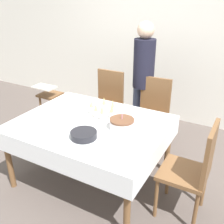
# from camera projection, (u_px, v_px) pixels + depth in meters

# --- Properties ---
(ground_plane) EXTENTS (12.00, 12.00, 0.00)m
(ground_plane) POSITION_uv_depth(u_px,v_px,m) (93.00, 178.00, 3.04)
(ground_plane) COLOR #564C47
(wall_back) EXTENTS (8.00, 0.05, 2.70)m
(wall_back) POSITION_uv_depth(u_px,v_px,m) (160.00, 35.00, 4.05)
(wall_back) COLOR silver
(wall_back) RESTS_ON ground_plane
(dining_table) EXTENTS (1.54, 1.22, 0.72)m
(dining_table) POSITION_uv_depth(u_px,v_px,m) (91.00, 131.00, 2.77)
(dining_table) COLOR white
(dining_table) RESTS_ON ground_plane
(dining_chair_far_left) EXTENTS (0.42, 0.42, 0.98)m
(dining_chair_far_left) POSITION_uv_depth(u_px,v_px,m) (107.00, 102.00, 3.69)
(dining_chair_far_left) COLOR brown
(dining_chair_far_left) RESTS_ON ground_plane
(dining_chair_far_right) EXTENTS (0.44, 0.44, 0.98)m
(dining_chair_far_right) POSITION_uv_depth(u_px,v_px,m) (152.00, 112.00, 3.40)
(dining_chair_far_right) COLOR brown
(dining_chair_far_right) RESTS_ON ground_plane
(dining_chair_right_end) EXTENTS (0.42, 0.42, 0.98)m
(dining_chair_right_end) POSITION_uv_depth(u_px,v_px,m) (194.00, 168.00, 2.33)
(dining_chair_right_end) COLOR brown
(dining_chair_right_end) RESTS_ON ground_plane
(birthday_cake) EXTENTS (0.24, 0.24, 0.18)m
(birthday_cake) POSITION_uv_depth(u_px,v_px,m) (122.00, 124.00, 2.59)
(birthday_cake) COLOR white
(birthday_cake) RESTS_ON dining_table
(champagne_tray) EXTENTS (0.36, 0.36, 0.18)m
(champagne_tray) POSITION_uv_depth(u_px,v_px,m) (103.00, 110.00, 2.82)
(champagne_tray) COLOR silver
(champagne_tray) RESTS_ON dining_table
(plate_stack_main) EXTENTS (0.25, 0.25, 0.06)m
(plate_stack_main) POSITION_uv_depth(u_px,v_px,m) (84.00, 135.00, 2.44)
(plate_stack_main) COLOR black
(plate_stack_main) RESTS_ON dining_table
(cake_knife) EXTENTS (0.29, 0.11, 0.00)m
(cake_knife) POSITION_uv_depth(u_px,v_px,m) (117.00, 140.00, 2.41)
(cake_knife) COLOR silver
(cake_knife) RESTS_ON dining_table
(fork_pile) EXTENTS (0.17, 0.07, 0.02)m
(fork_pile) POSITION_uv_depth(u_px,v_px,m) (42.00, 123.00, 2.69)
(fork_pile) COLOR silver
(fork_pile) RESTS_ON dining_table
(napkin_pile) EXTENTS (0.15, 0.15, 0.01)m
(napkin_pile) POSITION_uv_depth(u_px,v_px,m) (50.00, 117.00, 2.84)
(napkin_pile) COLOR pink
(napkin_pile) RESTS_ON dining_table
(person_standing) EXTENTS (0.28, 0.28, 1.64)m
(person_standing) POSITION_uv_depth(u_px,v_px,m) (144.00, 73.00, 3.46)
(person_standing) COLOR #3F4C72
(person_standing) RESTS_ON ground_plane
(high_chair) EXTENTS (0.33, 0.35, 0.71)m
(high_chair) POSITION_uv_depth(u_px,v_px,m) (50.00, 99.00, 3.96)
(high_chair) COLOR brown
(high_chair) RESTS_ON ground_plane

